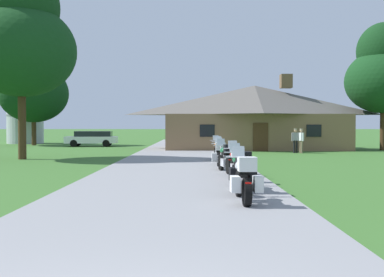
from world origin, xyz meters
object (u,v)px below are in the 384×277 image
(motorcycle_silver_nearest_to_camera, at_px, (245,180))
(tree_left_near, at_px, (23,38))
(bystander_gray_shirt_near_lodge, at_px, (297,139))
(tree_left_far, at_px, (35,85))
(motorcycle_white_fifth_in_row, at_px, (221,155))
(metal_silo_distant, at_px, (27,111))
(motorcycle_green_second_in_row, at_px, (242,171))
(parked_white_suv_far_left, at_px, (94,138))
(motorcycle_orange_farthest_in_row, at_px, (220,150))
(motorcycle_blue_sixth_in_row, at_px, (220,152))
(bystander_white_shirt_beside_signpost, at_px, (303,139))
(motorcycle_green_fourth_in_row, at_px, (227,158))
(motorcycle_red_third_in_row, at_px, (237,163))

(motorcycle_silver_nearest_to_camera, relative_size, tree_left_near, 0.19)
(bystander_gray_shirt_near_lodge, xyz_separation_m, tree_left_far, (-22.48, 12.66, 4.88))
(motorcycle_white_fifth_in_row, relative_size, metal_silo_distant, 0.30)
(motorcycle_green_second_in_row, xyz_separation_m, parked_white_suv_far_left, (-10.43, 28.74, 0.17))
(motorcycle_silver_nearest_to_camera, relative_size, motorcycle_orange_farthest_in_row, 1.00)
(motorcycle_green_second_in_row, distance_m, motorcycle_white_fifth_in_row, 6.76)
(motorcycle_silver_nearest_to_camera, distance_m, motorcycle_blue_sixth_in_row, 11.54)
(motorcycle_silver_nearest_to_camera, xyz_separation_m, motorcycle_orange_farthest_in_row, (0.17, 13.53, 0.01))
(motorcycle_silver_nearest_to_camera, bearing_deg, bystander_gray_shirt_near_lodge, 72.53)
(motorcycle_silver_nearest_to_camera, bearing_deg, tree_left_near, 124.06)
(bystander_gray_shirt_near_lodge, xyz_separation_m, bystander_white_shirt_beside_signpost, (0.35, -0.22, 0.00))
(motorcycle_silver_nearest_to_camera, bearing_deg, tree_left_far, 114.52)
(motorcycle_green_fourth_in_row, distance_m, motorcycle_blue_sixth_in_row, 4.49)
(motorcycle_green_second_in_row, height_order, metal_silo_distant, metal_silo_distant)
(motorcycle_orange_farthest_in_row, height_order, parked_white_suv_far_left, parked_white_suv_far_left)
(motorcycle_silver_nearest_to_camera, relative_size, motorcycle_white_fifth_in_row, 1.00)
(motorcycle_red_third_in_row, relative_size, motorcycle_orange_farthest_in_row, 1.00)
(motorcycle_silver_nearest_to_camera, height_order, motorcycle_red_third_in_row, same)
(motorcycle_green_second_in_row, relative_size, metal_silo_distant, 0.30)
(motorcycle_green_second_in_row, bearing_deg, bystander_gray_shirt_near_lodge, 69.53)
(motorcycle_green_second_in_row, bearing_deg, metal_silo_distant, 114.58)
(motorcycle_white_fifth_in_row, relative_size, tree_left_far, 0.20)
(bystander_white_shirt_beside_signpost, bearing_deg, motorcycle_green_fourth_in_row, -39.75)
(motorcycle_orange_farthest_in_row, bearing_deg, parked_white_suv_far_left, 116.06)
(motorcycle_orange_farthest_in_row, relative_size, metal_silo_distant, 0.30)
(motorcycle_orange_farthest_in_row, distance_m, tree_left_near, 12.65)
(motorcycle_red_third_in_row, xyz_separation_m, parked_white_suv_far_left, (-10.53, 26.27, 0.16))
(motorcycle_green_fourth_in_row, relative_size, motorcycle_orange_farthest_in_row, 1.00)
(motorcycle_green_second_in_row, height_order, motorcycle_green_fourth_in_row, same)
(motorcycle_green_second_in_row, distance_m, parked_white_suv_far_left, 30.58)
(motorcycle_silver_nearest_to_camera, height_order, bystander_white_shirt_beside_signpost, bystander_white_shirt_beside_signpost)
(motorcycle_green_fourth_in_row, xyz_separation_m, tree_left_far, (-16.63, 26.59, 5.21))
(motorcycle_blue_sixth_in_row, bearing_deg, motorcycle_green_second_in_row, -89.33)
(motorcycle_green_second_in_row, xyz_separation_m, tree_left_far, (-16.67, 31.51, 5.22))
(metal_silo_distant, xyz_separation_m, parked_white_suv_far_left, (8.78, -7.49, -2.73))
(motorcycle_orange_farthest_in_row, distance_m, tree_left_far, 26.65)
(motorcycle_green_second_in_row, xyz_separation_m, motorcycle_red_third_in_row, (0.10, 2.47, 0.01))
(motorcycle_red_third_in_row, relative_size, parked_white_suv_far_left, 0.44)
(motorcycle_red_third_in_row, height_order, motorcycle_blue_sixth_in_row, same)
(motorcycle_green_fourth_in_row, bearing_deg, motorcycle_blue_sixth_in_row, 81.72)
(motorcycle_green_second_in_row, bearing_deg, tree_left_near, 126.98)
(motorcycle_green_fourth_in_row, height_order, bystander_gray_shirt_near_lodge, bystander_gray_shirt_near_lodge)
(motorcycle_orange_farthest_in_row, bearing_deg, bystander_gray_shirt_near_lodge, 47.15)
(motorcycle_green_fourth_in_row, bearing_deg, motorcycle_orange_farthest_in_row, 81.01)
(motorcycle_red_third_in_row, bearing_deg, motorcycle_orange_farthest_in_row, 89.47)
(metal_silo_distant, relative_size, parked_white_suv_far_left, 1.49)
(motorcycle_orange_farthest_in_row, bearing_deg, motorcycle_green_second_in_row, -95.19)
(motorcycle_silver_nearest_to_camera, relative_size, motorcycle_blue_sixth_in_row, 1.00)
(tree_left_far, bearing_deg, motorcycle_orange_farthest_in_row, -50.29)
(bystander_white_shirt_beside_signpost, xyz_separation_m, parked_white_suv_far_left, (-16.59, 10.11, -0.17))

